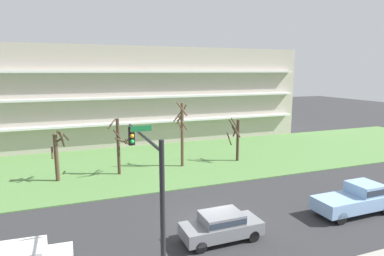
% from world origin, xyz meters
% --- Properties ---
extents(ground, '(160.00, 160.00, 0.00)m').
position_xyz_m(ground, '(0.00, 0.00, 0.00)').
color(ground, '#2D2D30').
extents(grass_lawn_strip, '(80.00, 16.00, 0.08)m').
position_xyz_m(grass_lawn_strip, '(0.00, 14.00, 0.04)').
color(grass_lawn_strip, '#547F42').
rests_on(grass_lawn_strip, ground).
extents(apartment_building, '(45.10, 13.79, 12.04)m').
position_xyz_m(apartment_building, '(0.00, 28.42, 6.02)').
color(apartment_building, '#B2A899').
rests_on(apartment_building, ground).
extents(tree_far_left, '(1.48, 1.77, 4.44)m').
position_xyz_m(tree_far_left, '(-8.85, 11.48, 2.40)').
color(tree_far_left, '#4C3828').
rests_on(tree_far_left, ground).
extents(tree_left, '(2.08, 2.18, 5.05)m').
position_xyz_m(tree_left, '(-3.80, 11.46, 2.74)').
color(tree_left, '#423023').
rests_on(tree_left, ground).
extents(tree_center, '(1.35, 1.45, 6.30)m').
position_xyz_m(tree_center, '(2.15, 11.88, 3.46)').
color(tree_center, brown).
rests_on(tree_center, ground).
extents(tree_right, '(1.43, 2.05, 4.45)m').
position_xyz_m(tree_right, '(7.91, 11.71, 2.45)').
color(tree_right, '#423023').
rests_on(tree_right, ground).
extents(sedan_gray_near_left, '(4.42, 1.84, 1.57)m').
position_xyz_m(sedan_gray_near_left, '(-0.42, -2.00, 0.87)').
color(sedan_gray_near_left, slate).
rests_on(sedan_gray_near_left, ground).
extents(pickup_blue_center_left, '(5.42, 2.05, 1.95)m').
position_xyz_m(pickup_blue_center_left, '(9.23, -2.00, 1.02)').
color(pickup_blue_center_left, '#8CB2E0').
rests_on(pickup_blue_center_left, ground).
extents(traffic_signal_mast, '(0.90, 5.91, 6.85)m').
position_xyz_m(traffic_signal_mast, '(-4.96, -4.67, 4.70)').
color(traffic_signal_mast, black).
rests_on(traffic_signal_mast, ground).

